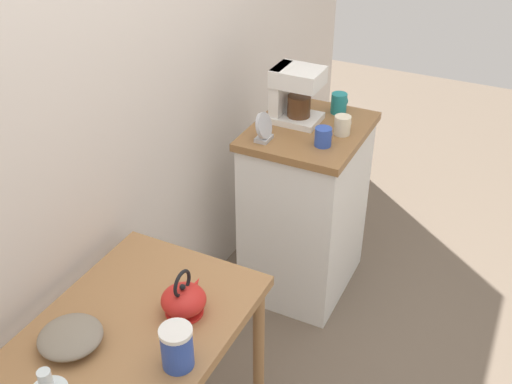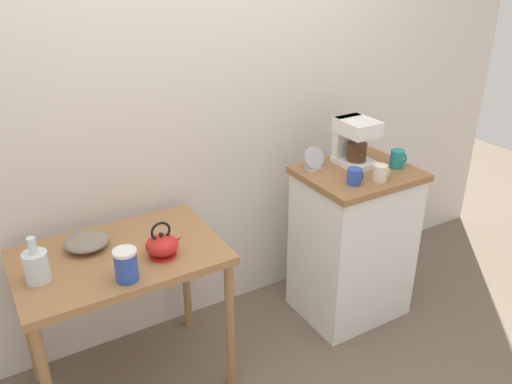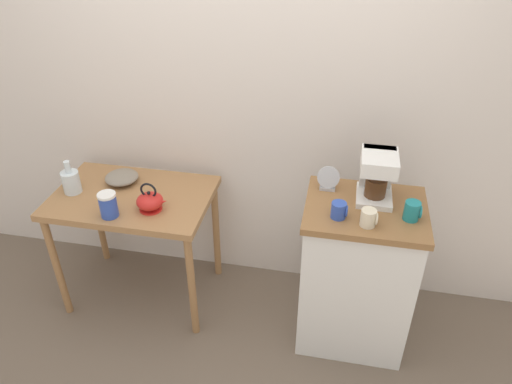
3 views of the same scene
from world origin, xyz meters
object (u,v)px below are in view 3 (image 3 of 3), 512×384
canister_enamel (108,205)px  mug_dark_teal (412,211)px  mug_blue (339,210)px  mug_small_cream (369,218)px  glass_carafe_vase (71,181)px  bowl_stoneware (122,177)px  teakettle (150,201)px  table_clock (328,179)px  coffee_maker (377,173)px

canister_enamel → mug_dark_teal: size_ratio=1.44×
mug_blue → mug_small_cream: size_ratio=0.96×
mug_blue → canister_enamel: bearing=-179.1°
glass_carafe_vase → mug_dark_teal: size_ratio=2.07×
bowl_stoneware → canister_enamel: size_ratio=1.40×
teakettle → mug_blue: size_ratio=2.16×
canister_enamel → table_clock: bearing=13.3°
canister_enamel → mug_dark_teal: (1.57, 0.07, 0.13)m
teakettle → canister_enamel: size_ratio=1.28×
mug_dark_teal → bowl_stoneware: bearing=170.9°
bowl_stoneware → coffee_maker: coffee_maker is taller
glass_carafe_vase → mug_small_cream: size_ratio=2.33×
teakettle → mug_small_cream: 1.18m
bowl_stoneware → glass_carafe_vase: glass_carafe_vase is taller
bowl_stoneware → mug_blue: size_ratio=2.37×
coffee_maker → mug_blue: bearing=-127.9°
bowl_stoneware → glass_carafe_vase: 0.29m
mug_small_cream → table_clock: bearing=126.3°
mug_blue → coffee_maker: bearing=52.1°
canister_enamel → coffee_maker: 1.43m
teakettle → mug_dark_teal: 1.38m
bowl_stoneware → coffee_maker: (1.47, -0.10, 0.26)m
teakettle → coffee_maker: size_ratio=0.70×
table_clock → teakettle: bearing=-169.8°
canister_enamel → mug_dark_teal: bearing=2.6°
glass_carafe_vase → mug_blue: mug_blue is taller
bowl_stoneware → mug_blue: mug_blue is taller
mug_dark_teal → mug_blue: bearing=-171.4°
teakettle → mug_blue: bearing=-4.5°
bowl_stoneware → teakettle: size_ratio=1.09×
bowl_stoneware → mug_dark_teal: 1.68m
teakettle → canister_enamel: 0.22m
coffee_maker → mug_blue: size_ratio=3.10×
canister_enamel → mug_blue: size_ratio=1.69×
glass_carafe_vase → coffee_maker: size_ratio=0.78×
coffee_maker → mug_dark_teal: bearing=-43.4°
canister_enamel → coffee_maker: (1.39, 0.24, 0.22)m
mug_small_cream → table_clock: size_ratio=0.67×
glass_carafe_vase → mug_dark_teal: mug_dark_teal is taller
canister_enamel → table_clock: 1.19m
bowl_stoneware → teakettle: teakettle is taller
bowl_stoneware → coffee_maker: 1.50m
mug_dark_teal → table_clock: bearing=154.6°
mug_small_cream → table_clock: 0.36m
canister_enamel → bowl_stoneware: bearing=103.5°
coffee_maker → table_clock: size_ratio=1.99×
canister_enamel → mug_dark_teal: mug_dark_teal is taller
mug_blue → mug_dark_teal: bearing=8.6°
mug_small_cream → glass_carafe_vase: bearing=173.3°
teakettle → mug_small_cream: mug_small_cream is taller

